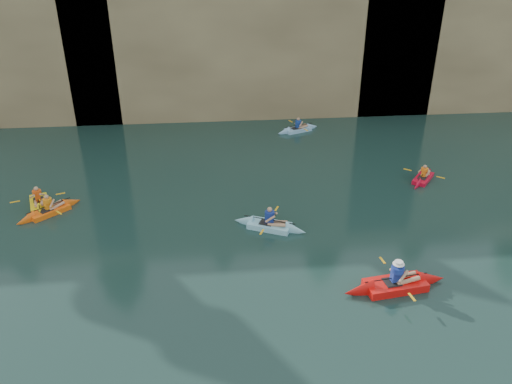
{
  "coord_description": "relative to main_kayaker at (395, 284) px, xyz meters",
  "views": [
    {
      "loc": [
        -1.25,
        -10.9,
        11.19
      ],
      "look_at": [
        0.31,
        4.94,
        3.0
      ],
      "focal_mm": 35.0,
      "sensor_mm": 36.0,
      "label": 1
    }
  ],
  "objects": [
    {
      "name": "cliff_slab_center",
      "position": [
        -3.06,
        19.83,
        5.51
      ],
      "size": [
        24.0,
        2.4,
        11.4
      ],
      "primitive_type": "cube",
      "color": "#97865B",
      "rests_on": "ground"
    },
    {
      "name": "sea_cave_center",
      "position": [
        -9.06,
        19.18,
        1.41
      ],
      "size": [
        3.5,
        1.0,
        3.2
      ],
      "primitive_type": "cube",
      "color": "black",
      "rests_on": "ground"
    },
    {
      "name": "ground",
      "position": [
        -5.06,
        -2.77,
        -0.19
      ],
      "size": [
        160.0,
        160.0,
        0.0
      ],
      "primitive_type": "plane",
      "color": "black",
      "rests_on": "ground"
    },
    {
      "name": "kayaker_red_far",
      "position": [
        4.49,
        8.47,
        -0.06
      ],
      "size": [
        2.31,
        2.64,
        1.05
      ],
      "rotation": [
        0.0,
        0.0,
        0.89
      ],
      "color": "red",
      "rests_on": "ground"
    },
    {
      "name": "kayaker_ltblue_near",
      "position": [
        -3.95,
        4.53,
        -0.03
      ],
      "size": [
        3.25,
        2.31,
        1.28
      ],
      "rotation": [
        0.0,
        0.0,
        -0.43
      ],
      "color": "#87CDE3",
      "rests_on": "ground"
    },
    {
      "name": "kayaker_yellow",
      "position": [
        -14.37,
        7.6,
        -0.04
      ],
      "size": [
        2.29,
        3.03,
        1.21
      ],
      "rotation": [
        0.0,
        0.0,
        -1.25
      ],
      "color": "yellow",
      "rests_on": "ground"
    },
    {
      "name": "kayaker_orange",
      "position": [
        -13.69,
        6.78,
        -0.05
      ],
      "size": [
        2.76,
        2.6,
        1.17
      ],
      "rotation": [
        0.0,
        0.0,
        0.74
      ],
      "color": "#FF6110",
      "rests_on": "ground"
    },
    {
      "name": "main_kayaker",
      "position": [
        0.0,
        0.0,
        0.0
      ],
      "size": [
        3.95,
        2.59,
        1.44
      ],
      "rotation": [
        0.0,
        0.0,
        0.14
      ],
      "color": "red",
      "rests_on": "ground"
    },
    {
      "name": "sea_cave_east",
      "position": [
        4.94,
        19.18,
        2.06
      ],
      "size": [
        5.0,
        1.0,
        4.5
      ],
      "primitive_type": "cube",
      "color": "black",
      "rests_on": "ground"
    },
    {
      "name": "kayaker_ltblue_mid",
      "position": [
        -0.67,
        16.23,
        -0.05
      ],
      "size": [
        3.03,
        2.12,
        1.14
      ],
      "rotation": [
        0.0,
        0.0,
        0.39
      ],
      "color": "#86B9E1",
      "rests_on": "ground"
    },
    {
      "name": "cliff",
      "position": [
        -5.06,
        27.23,
        5.81
      ],
      "size": [
        70.0,
        16.0,
        12.0
      ],
      "primitive_type": "cube",
      "color": "tan",
      "rests_on": "ground"
    }
  ]
}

